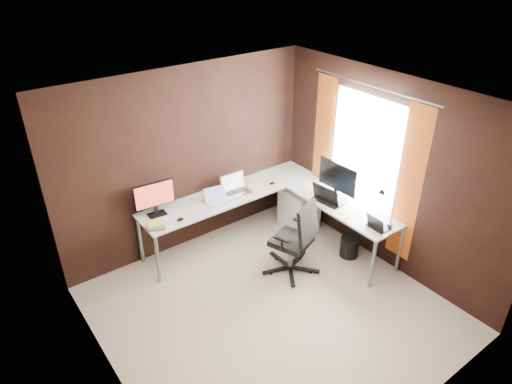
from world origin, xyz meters
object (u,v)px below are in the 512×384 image
(desk_lamp, at_px, (386,204))
(laptop_black_big, at_px, (328,198))
(laptop_white, at_px, (216,199))
(book_stack, at_px, (156,225))
(monitor_right, at_px, (338,178))
(wastebasket, at_px, (349,247))
(drawer_pedestal, at_px, (299,209))
(office_chair, at_px, (293,251))
(laptop_black_small, at_px, (377,225))
(monitor_left, at_px, (155,197))
(laptop_silver, at_px, (235,189))

(desk_lamp, bearing_deg, laptop_black_big, 83.67)
(laptop_white, xyz_separation_m, book_stack, (-0.91, -0.07, -0.01))
(monitor_right, height_order, wastebasket, monitor_right)
(book_stack, xyz_separation_m, wastebasket, (2.23, -1.17, -0.62))
(drawer_pedestal, xyz_separation_m, book_stack, (-2.16, 0.20, 0.46))
(laptop_black_big, distance_m, book_stack, 2.26)
(drawer_pedestal, distance_m, laptop_black_big, 0.78)
(office_chair, bearing_deg, drawer_pedestal, 25.07)
(drawer_pedestal, height_order, monitor_right, monitor_right)
(laptop_white, bearing_deg, drawer_pedestal, -4.36)
(laptop_white, distance_m, laptop_black_small, 2.09)
(monitor_right, height_order, office_chair, monitor_right)
(monitor_left, height_order, office_chair, monitor_left)
(monitor_right, relative_size, laptop_silver, 1.62)
(monitor_left, distance_m, laptop_silver, 1.16)
(office_chair, bearing_deg, laptop_black_big, -8.45)
(laptop_white, relative_size, desk_lamp, 0.62)
(office_chair, xyz_separation_m, wastebasket, (0.82, -0.22, -0.16))
(laptop_silver, xyz_separation_m, wastebasket, (0.96, -1.31, -0.64))
(drawer_pedestal, relative_size, wastebasket, 2.10)
(laptop_white, height_order, laptop_black_big, laptop_black_big)
(monitor_left, distance_m, monitor_right, 2.39)
(laptop_silver, distance_m, desk_lamp, 2.03)
(laptop_silver, relative_size, book_stack, 1.38)
(laptop_white, xyz_separation_m, laptop_black_big, (1.19, -0.88, 0.01))
(monitor_left, relative_size, laptop_silver, 1.35)
(laptop_white, bearing_deg, monitor_left, 173.98)
(laptop_black_small, xyz_separation_m, wastebasket, (0.08, 0.45, -0.63))
(laptop_black_small, bearing_deg, wastebasket, -8.24)
(laptop_silver, bearing_deg, drawer_pedestal, -20.37)
(drawer_pedestal, xyz_separation_m, laptop_black_big, (-0.05, -0.61, 0.49))
(laptop_black_big, xyz_separation_m, book_stack, (-2.11, 0.81, -0.02))
(monitor_right, relative_size, laptop_black_small, 2.33)
(desk_lamp, relative_size, office_chair, 0.50)
(monitor_right, height_order, laptop_silver, monitor_right)
(laptop_black_small, bearing_deg, monitor_right, -6.64)
(laptop_black_big, relative_size, wastebasket, 1.54)
(wastebasket, bearing_deg, desk_lamp, -91.00)
(book_stack, bearing_deg, monitor_left, 63.06)
(laptop_black_big, xyz_separation_m, wastebasket, (0.12, -0.36, -0.64))
(laptop_black_small, xyz_separation_m, office_chair, (-0.74, 0.67, -0.47))
(monitor_right, xyz_separation_m, office_chair, (-0.87, -0.16, -0.71))
(drawer_pedestal, bearing_deg, monitor_right, -78.73)
(monitor_left, bearing_deg, laptop_black_small, -38.17)
(laptop_black_big, bearing_deg, book_stack, 61.22)
(monitor_right, xyz_separation_m, wastebasket, (-0.05, -0.37, -0.88))
(desk_lamp, bearing_deg, drawer_pedestal, 78.28)
(laptop_silver, distance_m, wastebasket, 1.75)
(laptop_white, height_order, desk_lamp, desk_lamp)
(monitor_left, bearing_deg, laptop_black_big, -23.73)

